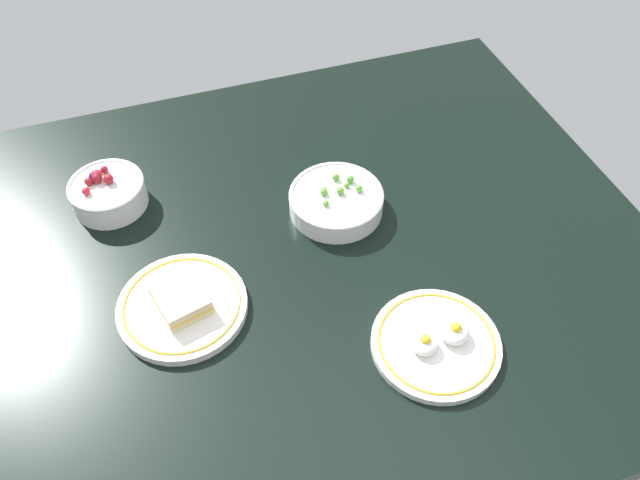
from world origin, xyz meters
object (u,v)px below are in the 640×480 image
(bowl_berries, at_px, (108,192))
(bowl_peas, at_px, (336,201))
(plate_eggs, at_px, (436,343))
(plate_sandwich, at_px, (182,305))

(bowl_berries, height_order, bowl_peas, bowl_berries)
(bowl_berries, distance_m, plate_eggs, 0.65)
(bowl_berries, xyz_separation_m, plate_sandwich, (0.08, -0.28, -0.02))
(bowl_berries, relative_size, bowl_peas, 0.80)
(plate_eggs, height_order, plate_sandwich, same)
(bowl_peas, distance_m, plate_eggs, 0.33)
(plate_sandwich, bearing_deg, bowl_peas, 23.01)
(bowl_berries, xyz_separation_m, plate_eggs, (0.44, -0.48, -0.02))
(plate_eggs, relative_size, plate_sandwich, 0.96)
(plate_eggs, distance_m, plate_sandwich, 0.41)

